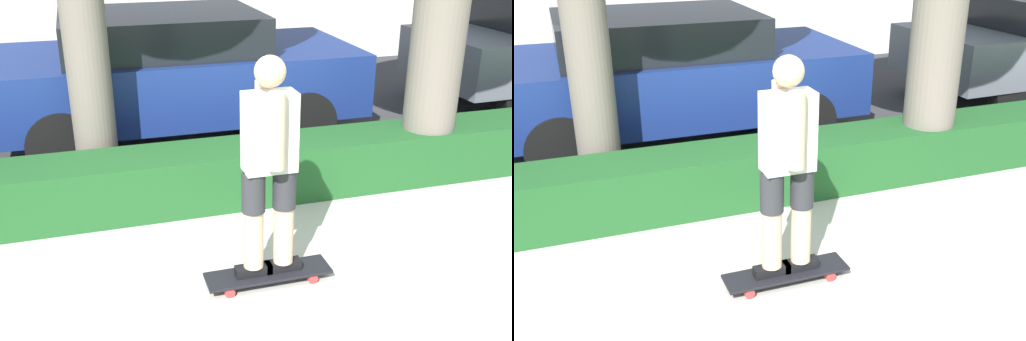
# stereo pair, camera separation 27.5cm
# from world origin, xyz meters

# --- Properties ---
(ground_plane) EXTENTS (60.00, 60.00, 0.00)m
(ground_plane) POSITION_xyz_m (0.00, 0.00, 0.00)
(ground_plane) COLOR #BCB7AD
(street_asphalt) EXTENTS (18.15, 5.00, 0.01)m
(street_asphalt) POSITION_xyz_m (0.00, 4.20, 0.00)
(street_asphalt) COLOR #38383A
(street_asphalt) RESTS_ON ground_plane
(hedge_row) EXTENTS (18.15, 0.60, 0.51)m
(hedge_row) POSITION_xyz_m (0.00, 1.60, 0.26)
(hedge_row) COLOR #1E5123
(hedge_row) RESTS_ON ground_plane
(skateboard) EXTENTS (0.90, 0.24, 0.09)m
(skateboard) POSITION_xyz_m (-0.05, 0.18, 0.07)
(skateboard) COLOR black
(skateboard) RESTS_ON ground_plane
(skater_person) EXTENTS (0.48, 0.40, 1.55)m
(skater_person) POSITION_xyz_m (-0.05, 0.18, 0.91)
(skater_person) COLOR black
(skater_person) RESTS_ON skateboard
(parked_car_middle) EXTENTS (4.13, 1.96, 1.45)m
(parked_car_middle) POSITION_xyz_m (-0.18, 3.46, 0.78)
(parked_car_middle) COLOR navy
(parked_car_middle) RESTS_ON ground_plane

